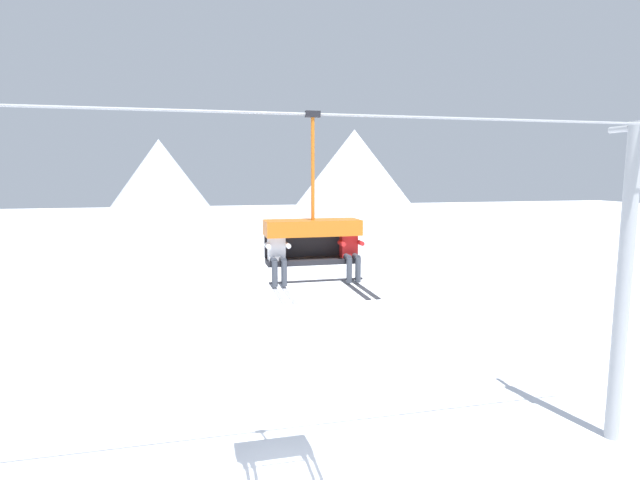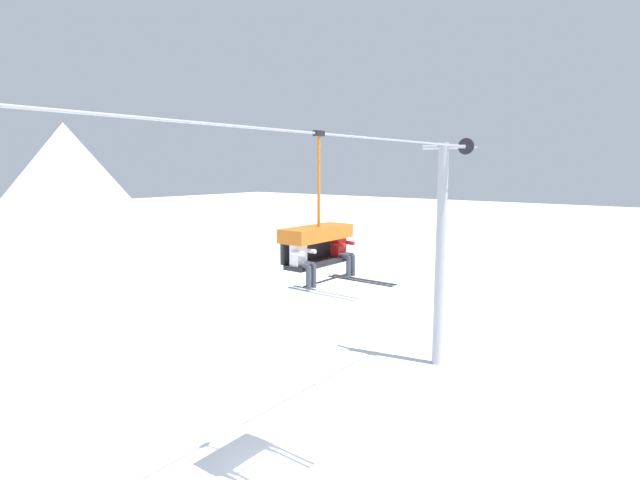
# 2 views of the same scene
# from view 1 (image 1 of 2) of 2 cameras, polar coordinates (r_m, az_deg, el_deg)

# --- Properties ---
(mountain_peak_west) EXTENTS (14.41, 14.41, 10.02)m
(mountain_peak_west) POSITION_cam_1_polar(r_m,az_deg,el_deg) (48.37, -17.75, 4.99)
(mountain_peak_west) COLOR silver
(mountain_peak_west) RESTS_ON ground_plane
(mountain_peak_central) EXTENTS (17.57, 17.57, 11.19)m
(mountain_peak_central) POSITION_cam_1_polar(r_m,az_deg,el_deg) (50.02, 3.89, 6.08)
(mountain_peak_central) COLOR white
(mountain_peak_central) RESTS_ON ground_plane
(lift_tower_far) EXTENTS (0.36, 1.88, 8.28)m
(lift_tower_far) POSITION_cam_1_polar(r_m,az_deg,el_deg) (14.72, 31.48, -3.64)
(lift_tower_far) COLOR #9EA3A8
(lift_tower_far) RESTS_ON ground_plane
(lift_cable) EXTENTS (18.32, 0.05, 0.05)m
(lift_cable) POSITION_cam_1_polar(r_m,az_deg,el_deg) (9.68, -0.47, 14.18)
(lift_cable) COLOR #9EA3A8
(chairlift_chair) EXTENTS (1.86, 0.74, 3.21)m
(chairlift_chair) POSITION_cam_1_polar(r_m,az_deg,el_deg) (9.74, -0.91, 0.75)
(chairlift_chair) COLOR #232328
(skier_white) EXTENTS (0.46, 1.70, 1.23)m
(skier_white) POSITION_cam_1_polar(r_m,az_deg,el_deg) (9.44, -4.88, -1.43)
(skier_white) COLOR silver
(skier_red) EXTENTS (0.46, 1.70, 1.23)m
(skier_red) POSITION_cam_1_polar(r_m,az_deg,el_deg) (9.76, 3.51, -1.13)
(skier_red) COLOR red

